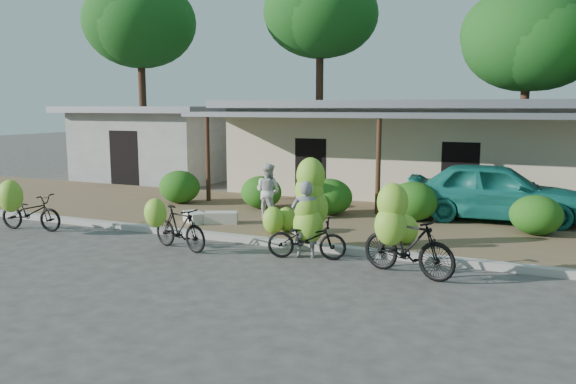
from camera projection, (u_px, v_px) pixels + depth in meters
name	position (u px, v px, depth m)	size (l,w,h in m)	color
ground	(293.00, 276.00, 10.49)	(100.00, 100.00, 0.00)	#3C3A38
sidewalk	(366.00, 223.00, 15.01)	(60.00, 6.00, 0.12)	brown
curb	(329.00, 248.00, 12.29)	(60.00, 0.25, 0.15)	#A8A399
shop_main	(413.00, 147.00, 20.12)	(13.00, 8.50, 3.35)	beige
shop_grey	(161.00, 142.00, 24.57)	(7.00, 6.00, 3.15)	#A7A7A2
tree_back_left	(138.00, 21.00, 26.73)	(5.42, 5.32, 9.21)	#492C1D
tree_far_center	(317.00, 11.00, 26.20)	(5.40, 5.30, 9.60)	#492C1D
tree_center_right	(524.00, 37.00, 23.30)	(5.48, 5.38, 8.06)	#492C1D
hedge_0	(180.00, 187.00, 17.71)	(1.32, 1.19, 1.03)	#295814
hedge_1	(261.00, 192.00, 16.79)	(1.25, 1.12, 0.97)	#295814
hedge_2	(329.00, 197.00, 15.79)	(1.31, 1.18, 1.02)	#295814
hedge_3	(413.00, 201.00, 14.97)	(1.34, 1.21, 1.05)	#295814
hedge_4	(536.00, 215.00, 13.32)	(1.22, 1.09, 0.95)	#295814
bike_far_left	(27.00, 209.00, 14.21)	(1.85, 1.34, 1.39)	black
bike_left	(176.00, 226.00, 12.31)	(1.69, 1.27, 1.24)	black
bike_center	(309.00, 217.00, 11.87)	(1.74, 1.31, 2.08)	black
bike_right	(404.00, 238.00, 10.34)	(1.99, 1.41, 1.82)	black
loose_banana_a	(273.00, 220.00, 13.43)	(0.53, 0.45, 0.66)	#9ACC33
loose_banana_b	(286.00, 219.00, 13.66)	(0.49, 0.41, 0.61)	#9ACC33
loose_banana_c	(406.00, 230.00, 12.42)	(0.53, 0.45, 0.66)	#9ACC33
sack_near	(221.00, 218.00, 14.67)	(0.85, 0.40, 0.30)	beige
sack_far	(195.00, 217.00, 14.78)	(0.75, 0.38, 0.28)	beige
vendor	(305.00, 219.00, 11.72)	(0.60, 0.39, 1.63)	gray
bystander	(268.00, 191.00, 15.17)	(0.74, 0.57, 1.51)	silver
teal_van	(495.00, 191.00, 14.98)	(1.86, 4.62, 1.57)	#1B7D72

